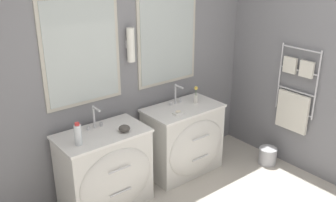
% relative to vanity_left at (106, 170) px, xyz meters
% --- Properties ---
extents(wall_back, '(4.88, 0.16, 2.60)m').
position_rel_vanity_left_xyz_m(wall_back, '(0.50, 0.35, 0.90)').
color(wall_back, slate).
rests_on(wall_back, ground_plane).
extents(wall_right, '(0.13, 3.66, 2.60)m').
position_rel_vanity_left_xyz_m(wall_right, '(2.16, -0.66, 0.89)').
color(wall_right, slate).
rests_on(wall_right, ground_plane).
extents(vanity_left, '(0.87, 0.57, 0.80)m').
position_rel_vanity_left_xyz_m(vanity_left, '(0.00, 0.00, 0.00)').
color(vanity_left, silver).
rests_on(vanity_left, ground_plane).
extents(vanity_right, '(0.87, 0.57, 0.80)m').
position_rel_vanity_left_xyz_m(vanity_right, '(1.02, 0.00, 0.00)').
color(vanity_right, silver).
rests_on(vanity_right, ground_plane).
extents(faucet_left, '(0.17, 0.14, 0.23)m').
position_rel_vanity_left_xyz_m(faucet_left, '(0.00, 0.15, 0.51)').
color(faucet_left, silver).
rests_on(faucet_left, vanity_left).
extents(faucet_right, '(0.17, 0.14, 0.23)m').
position_rel_vanity_left_xyz_m(faucet_right, '(1.02, 0.15, 0.51)').
color(faucet_right, silver).
rests_on(faucet_right, vanity_right).
extents(toiletry_bottle, '(0.07, 0.07, 0.21)m').
position_rel_vanity_left_xyz_m(toiletry_bottle, '(-0.28, -0.05, 0.49)').
color(toiletry_bottle, silver).
rests_on(toiletry_bottle, vanity_left).
extents(amenity_bowl, '(0.11, 0.11, 0.07)m').
position_rel_vanity_left_xyz_m(amenity_bowl, '(0.18, -0.08, 0.43)').
color(amenity_bowl, '#4C4742').
rests_on(amenity_bowl, vanity_left).
extents(flower_vase, '(0.05, 0.05, 0.20)m').
position_rel_vanity_left_xyz_m(flower_vase, '(1.22, 0.04, 0.48)').
color(flower_vase, silver).
rests_on(flower_vase, vanity_right).
extents(soap_dish, '(0.11, 0.08, 0.04)m').
position_rel_vanity_left_xyz_m(soap_dish, '(0.85, -0.09, 0.41)').
color(soap_dish, white).
rests_on(soap_dish, vanity_right).
extents(waste_bin, '(0.22, 0.22, 0.20)m').
position_rel_vanity_left_xyz_m(waste_bin, '(1.93, -0.50, -0.30)').
color(waste_bin, '#B7B7BC').
rests_on(waste_bin, ground_plane).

